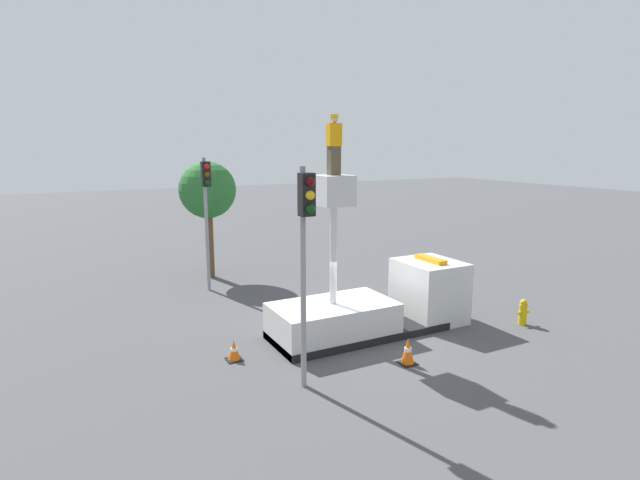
% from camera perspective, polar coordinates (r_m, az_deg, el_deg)
% --- Properties ---
extents(ground_plane, '(120.00, 120.00, 0.00)m').
position_cam_1_polar(ground_plane, '(16.42, 4.41, -10.62)').
color(ground_plane, '#4C4C4F').
extents(bucket_truck, '(6.67, 2.23, 5.11)m').
position_cam_1_polar(bucket_truck, '(16.46, 6.42, -7.34)').
color(bucket_truck, black).
rests_on(bucket_truck, ground).
extents(worker, '(0.40, 0.26, 1.75)m').
position_cam_1_polar(worker, '(14.81, 1.61, 10.81)').
color(worker, brown).
rests_on(worker, bucket_truck).
extents(traffic_light_pole, '(0.34, 0.57, 5.50)m').
position_cam_1_polar(traffic_light_pole, '(11.75, -1.67, 0.55)').
color(traffic_light_pole, gray).
rests_on(traffic_light_pole, ground).
extents(traffic_light_across, '(0.34, 0.57, 5.50)m').
position_cam_1_polar(traffic_light_across, '(20.72, -12.87, 4.70)').
color(traffic_light_across, gray).
rests_on(traffic_light_across, ground).
extents(fire_hydrant, '(0.51, 0.27, 0.89)m').
position_cam_1_polar(fire_hydrant, '(18.35, 22.17, -7.65)').
color(fire_hydrant, gold).
rests_on(fire_hydrant, ground).
extents(traffic_cone_rear, '(0.44, 0.44, 0.58)m').
position_cam_1_polar(traffic_cone_rear, '(14.61, -9.81, -12.37)').
color(traffic_cone_rear, black).
rests_on(traffic_cone_rear, ground).
extents(traffic_cone_curbside, '(0.45, 0.45, 0.76)m').
position_cam_1_polar(traffic_cone_curbside, '(14.35, 10.00, -12.42)').
color(traffic_cone_curbside, black).
rests_on(traffic_cone_curbside, ground).
extents(tree_left_bg, '(2.54, 2.54, 5.30)m').
position_cam_1_polar(tree_left_bg, '(23.02, -12.73, 5.47)').
color(tree_left_bg, brown).
rests_on(tree_left_bg, ground).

